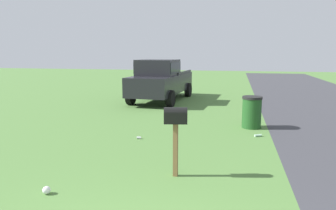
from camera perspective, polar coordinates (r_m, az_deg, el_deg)
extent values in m
cube|color=brown|center=(6.35, 1.36, -8.10)|extent=(0.09, 0.09, 1.08)
cube|color=black|center=(6.18, 1.38, -2.33)|extent=(0.28, 0.48, 0.22)
cylinder|color=black|center=(6.16, 1.39, -1.33)|extent=(0.28, 0.48, 0.20)
cube|color=red|center=(6.27, 1.57, -1.54)|extent=(0.02, 0.04, 0.18)
cube|color=black|center=(16.20, -1.11, 3.94)|extent=(5.48, 2.36, 0.90)
cube|color=black|center=(15.53, -1.85, 6.77)|extent=(1.95, 1.93, 0.76)
cube|color=black|center=(15.53, -1.85, 6.77)|extent=(1.90, 1.97, 0.53)
cube|color=black|center=(17.04, 2.99, 5.93)|extent=(2.78, 0.30, 0.12)
cube|color=black|center=(17.55, -2.74, 6.04)|extent=(2.78, 0.30, 0.12)
cylinder|color=black|center=(14.30, 0.46, 1.18)|extent=(0.78, 0.32, 0.76)
cylinder|color=black|center=(14.96, -6.74, 1.48)|extent=(0.78, 0.32, 0.76)
cylinder|color=black|center=(17.69, 3.66, 2.77)|extent=(0.78, 0.32, 0.76)
cylinder|color=black|center=(18.22, -2.33, 2.98)|extent=(0.78, 0.32, 0.76)
cylinder|color=#1E4C1E|center=(10.69, 14.84, -1.47)|extent=(0.61, 0.61, 0.96)
cylinder|color=black|center=(10.61, 14.96, 1.29)|extent=(0.64, 0.64, 0.08)
cylinder|color=silver|center=(9.16, -5.27, -5.89)|extent=(0.08, 0.13, 0.07)
sphere|color=silver|center=(6.13, -21.04, -14.13)|extent=(0.14, 0.14, 0.14)
cylinder|color=#B2D8BF|center=(9.72, 15.93, -5.30)|extent=(0.16, 0.23, 0.07)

